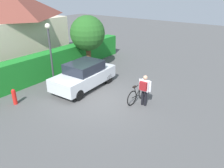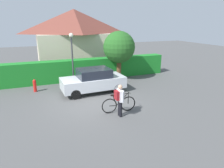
# 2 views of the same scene
# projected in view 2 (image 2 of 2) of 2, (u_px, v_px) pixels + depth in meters

# --- Properties ---
(ground_plane) EXTENTS (60.00, 60.00, 0.00)m
(ground_plane) POSITION_uv_depth(u_px,v_px,m) (91.00, 104.00, 10.87)
(ground_plane) COLOR #4E4E4E
(hedge_row) EXTENTS (15.11, 0.90, 1.58)m
(hedge_row) POSITION_uv_depth(u_px,v_px,m) (73.00, 70.00, 15.08)
(hedge_row) COLOR #1B7B25
(hedge_row) RESTS_ON ground
(house_distant) EXTENTS (7.12, 4.77, 5.40)m
(house_distant) POSITION_uv_depth(u_px,v_px,m) (75.00, 39.00, 18.77)
(house_distant) COLOR beige
(house_distant) RESTS_ON ground
(parked_car_near) EXTENTS (3.98, 1.88, 1.52)m
(parked_car_near) POSITION_uv_depth(u_px,v_px,m) (93.00, 80.00, 12.55)
(parked_car_near) COLOR silver
(parked_car_near) RESTS_ON ground
(bicycle) EXTENTS (1.74, 0.50, 1.02)m
(bicycle) POSITION_uv_depth(u_px,v_px,m) (119.00, 104.00, 9.84)
(bicycle) COLOR black
(bicycle) RESTS_ON ground
(person_rider) EXTENTS (0.35, 0.64, 1.56)m
(person_rider) POSITION_uv_depth(u_px,v_px,m) (119.00, 98.00, 9.24)
(person_rider) COLOR black
(person_rider) RESTS_ON ground
(street_lamp) EXTENTS (0.28, 0.28, 3.61)m
(street_lamp) POSITION_uv_depth(u_px,v_px,m) (72.00, 52.00, 13.06)
(street_lamp) COLOR #38383D
(street_lamp) RESTS_ON ground
(tree_kerbside) EXTENTS (2.34, 2.34, 3.68)m
(tree_kerbside) POSITION_uv_depth(u_px,v_px,m) (119.00, 47.00, 14.69)
(tree_kerbside) COLOR brown
(tree_kerbside) RESTS_ON ground
(fire_hydrant) EXTENTS (0.20, 0.20, 0.81)m
(fire_hydrant) POSITION_uv_depth(u_px,v_px,m) (35.00, 85.00, 12.73)
(fire_hydrant) COLOR red
(fire_hydrant) RESTS_ON ground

